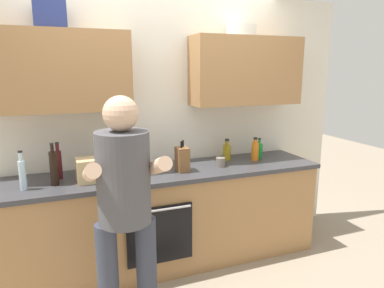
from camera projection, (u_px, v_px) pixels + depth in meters
name	position (u px, v px, depth m)	size (l,w,h in m)	color
ground_plane	(171.00, 261.00, 3.29)	(12.00, 12.00, 0.00)	gray
back_wall_unit	(160.00, 102.00, 3.22)	(4.00, 0.38, 2.50)	silver
counter	(170.00, 217.00, 3.19)	(2.84, 0.67, 0.90)	#A37547
person_standing	(125.00, 201.00, 2.20)	(0.49, 0.45, 1.64)	#383D4C
bottle_wine	(59.00, 164.00, 2.83)	(0.05, 0.05, 0.31)	#471419
bottle_oil	(227.00, 152.00, 3.44)	(0.08, 0.08, 0.21)	olive
bottle_water	(22.00, 174.00, 2.57)	(0.05, 0.05, 0.30)	silver
bottle_soda	(259.00, 150.00, 3.51)	(0.07, 0.07, 0.21)	#198C33
bottle_juice	(255.00, 151.00, 3.43)	(0.07, 0.07, 0.23)	orange
bottle_soy	(54.00, 168.00, 2.67)	(0.06, 0.06, 0.34)	black
cup_stoneware	(220.00, 162.00, 3.21)	(0.09, 0.09, 0.09)	slate
knife_block	(182.00, 159.00, 3.05)	(0.10, 0.14, 0.28)	brown
grocery_bag_bread	(92.00, 170.00, 2.79)	(0.24, 0.20, 0.19)	tan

